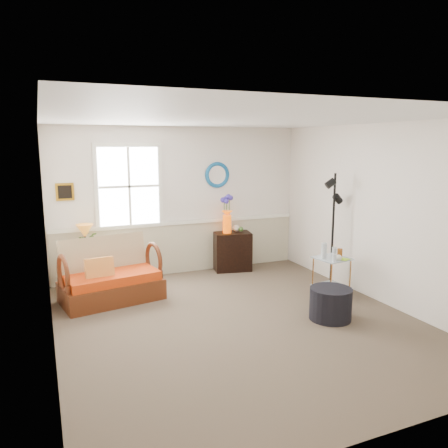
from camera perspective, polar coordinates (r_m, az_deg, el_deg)
name	(u,v)px	position (r m, az deg, el deg)	size (l,w,h in m)	color
floor	(239,322)	(5.86, 1.95, -12.70)	(4.50, 5.00, 0.01)	brown
ceiling	(240,119)	(5.40, 2.13, 13.60)	(4.50, 5.00, 0.01)	white
walls	(239,225)	(5.48, 2.04, -0.10)	(4.51, 5.01, 2.60)	white
wainscot	(181,248)	(7.93, -5.58, -3.15)	(4.46, 0.02, 0.90)	#BEB595
chair_rail	(181,223)	(7.82, -5.62, 0.19)	(4.46, 0.04, 0.06)	white
window	(129,186)	(7.52, -12.30, 4.82)	(1.14, 0.06, 1.44)	white
picture	(65,192)	(7.41, -20.08, 3.97)	(0.28, 0.03, 0.28)	gold
mirror	(217,175)	(7.97, -0.91, 6.43)	(0.47, 0.47, 0.07)	#1266A3
loveseat	(111,270)	(6.69, -14.57, -5.87)	(1.42, 0.80, 0.93)	#511B0A
throw_pillow	(100,272)	(6.52, -15.92, -5.99)	(0.40, 0.10, 0.40)	#DD540F
lamp_stand	(85,270)	(7.49, -17.73, -5.80)	(0.31, 0.31, 0.55)	black
table_lamp	(85,239)	(7.36, -17.67, -1.92)	(0.27, 0.27, 0.49)	orange
potted_plant	(91,245)	(7.37, -16.96, -2.64)	(0.34, 0.38, 0.29)	#385F25
cabinet	(232,251)	(8.06, 1.08, -3.57)	(0.66, 0.43, 0.71)	black
flower_vase	(227,214)	(7.89, 0.40, 1.27)	(0.20, 0.20, 0.68)	#D44603
side_table	(331,276)	(6.97, 13.83, -6.64)	(0.46, 0.46, 0.59)	#C37E38
tabletop_items	(334,251)	(6.82, 14.12, -3.38)	(0.40, 0.40, 0.24)	silver
floor_lamp	(333,231)	(7.20, 14.02, -0.91)	(0.27, 0.27, 1.85)	black
ottoman	(331,304)	(6.05, 13.74, -10.08)	(0.55, 0.55, 0.43)	black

